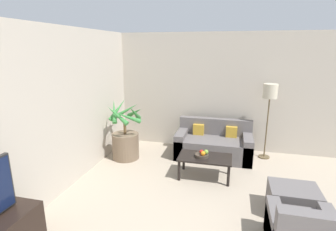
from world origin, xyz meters
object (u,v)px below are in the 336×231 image
object	(u,v)px
sofa_loveseat	(214,145)
apple_red	(201,152)
apple_green	(206,152)
orange_fruit	(203,153)
ottoman	(293,200)
fruit_bowl	(202,156)
potted_palm	(125,140)
floor_lamp	(270,96)
coffee_table	(205,159)

from	to	relation	value
sofa_loveseat	apple_red	distance (m)	1.04
apple_green	orange_fruit	size ratio (longest dim) A/B	1.01
apple_red	apple_green	xyz separation A→B (m)	(0.09, -0.01, 0.01)
sofa_loveseat	apple_green	xyz separation A→B (m)	(-0.07, -1.01, 0.23)
ottoman	sofa_loveseat	bearing A→B (deg)	125.72
fruit_bowl	ottoman	bearing A→B (deg)	-28.03
apple_red	apple_green	size ratio (longest dim) A/B	0.86
fruit_bowl	sofa_loveseat	bearing A→B (deg)	82.00
apple_red	orange_fruit	size ratio (longest dim) A/B	0.87
potted_palm	apple_green	size ratio (longest dim) A/B	15.53
floor_lamp	orange_fruit	distance (m)	1.99
fruit_bowl	potted_palm	bearing A→B (deg)	163.92
apple_red	apple_green	world-z (taller)	apple_green
coffee_table	apple_red	bearing A→B (deg)	-177.38
sofa_loveseat	apple_green	distance (m)	1.04
coffee_table	apple_green	size ratio (longest dim) A/B	11.53
fruit_bowl	apple_green	size ratio (longest dim) A/B	2.97
coffee_table	ottoman	xyz separation A→B (m)	(1.37, -0.79, -0.15)
sofa_loveseat	coffee_table	xyz separation A→B (m)	(-0.09, -1.00, 0.08)
potted_palm	floor_lamp	size ratio (longest dim) A/B	0.80
sofa_loveseat	potted_palm	bearing A→B (deg)	-163.97
orange_fruit	ottoman	xyz separation A→B (m)	(1.40, -0.70, -0.31)
floor_lamp	apple_green	bearing A→B (deg)	-133.17
potted_palm	apple_green	xyz separation A→B (m)	(1.78, -0.47, 0.09)
sofa_loveseat	apple_red	size ratio (longest dim) A/B	22.40
potted_palm	floor_lamp	distance (m)	3.19
potted_palm	sofa_loveseat	xyz separation A→B (m)	(1.85, 0.53, -0.14)
apple_red	ottoman	bearing A→B (deg)	-28.51
sofa_loveseat	fruit_bowl	distance (m)	1.05
potted_palm	coffee_table	world-z (taller)	potted_palm
floor_lamp	ottoman	bearing A→B (deg)	-84.63
apple_green	coffee_table	bearing A→B (deg)	153.85
fruit_bowl	orange_fruit	world-z (taller)	orange_fruit
coffee_table	floor_lamp	bearing A→B (deg)	46.23
sofa_loveseat	orange_fruit	distance (m)	1.12
coffee_table	fruit_bowl	distance (m)	0.10
apple_red	floor_lamp	bearing A→B (deg)	44.63
potted_palm	ottoman	size ratio (longest dim) A/B	1.92
apple_green	ottoman	xyz separation A→B (m)	(1.35, -0.78, -0.31)
floor_lamp	apple_green	world-z (taller)	floor_lamp
potted_palm	orange_fruit	distance (m)	1.83
potted_palm	sofa_loveseat	world-z (taller)	potted_palm
potted_palm	floor_lamp	world-z (taller)	floor_lamp
orange_fruit	ottoman	distance (m)	1.59
fruit_bowl	apple_green	distance (m)	0.10
apple_green	potted_palm	bearing A→B (deg)	165.10
fruit_bowl	floor_lamp	bearing A→B (deg)	45.45
potted_palm	apple_green	world-z (taller)	potted_palm
sofa_loveseat	coffee_table	bearing A→B (deg)	-94.92
apple_red	coffee_table	bearing A→B (deg)	2.62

